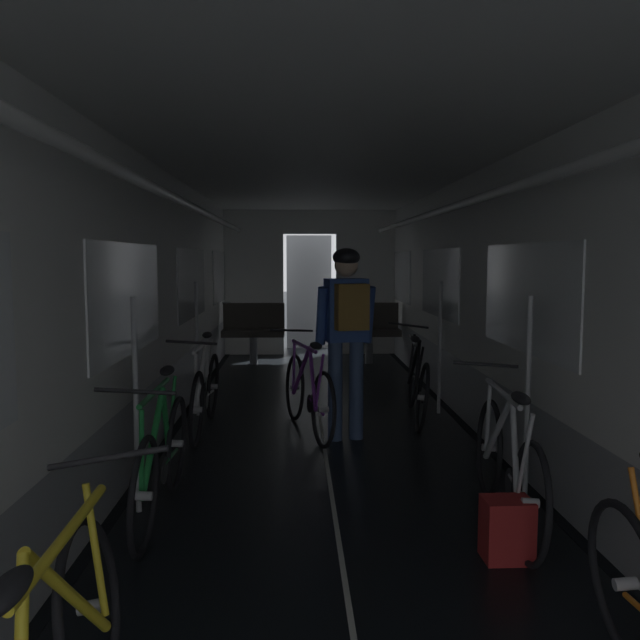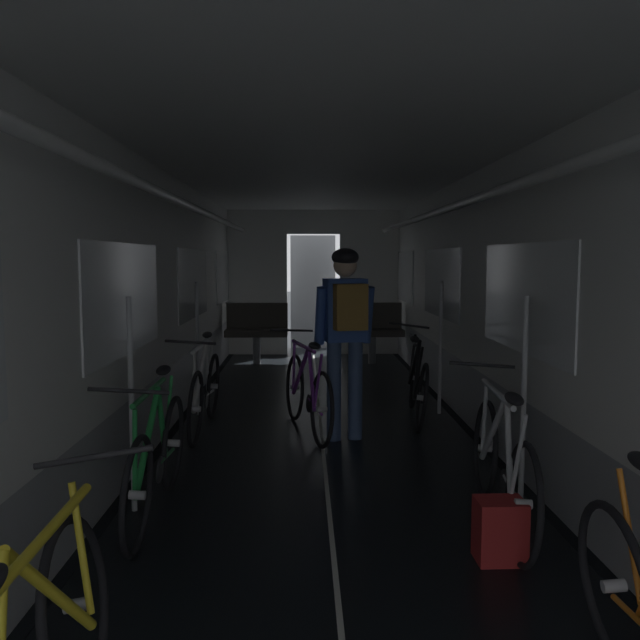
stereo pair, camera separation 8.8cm
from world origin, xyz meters
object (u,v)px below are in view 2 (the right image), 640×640
(bicycle_green, at_px, (157,458))
(bicycle_white, at_px, (205,391))
(bicycle_purple_in_aisle, at_px, (307,392))
(backpack_on_floor, at_px, (500,530))
(bicycle_black, at_px, (418,383))
(person_cyclist_aisle, at_px, (346,322))
(bench_seat_far_right, at_px, (372,327))
(bicycle_silver, at_px, (502,465))
(bench_seat_far_left, at_px, (257,327))

(bicycle_green, distance_m, bicycle_white, 2.06)
(bicycle_purple_in_aisle, relative_size, backpack_on_floor, 4.87)
(backpack_on_floor, bearing_deg, bicycle_green, 161.80)
(bicycle_black, relative_size, bicycle_purple_in_aisle, 1.02)
(bicycle_black, distance_m, person_cyclist_aisle, 1.27)
(bench_seat_far_right, xyz_separation_m, bicycle_purple_in_aisle, (-1.03, -4.09, -0.18))
(bicycle_green, bearing_deg, bicycle_silver, -5.29)
(bench_seat_far_left, relative_size, bicycle_black, 0.58)
(bench_seat_far_right, xyz_separation_m, person_cyclist_aisle, (-0.69, -4.35, 0.50))
(bicycle_white, bearing_deg, bicycle_silver, -46.46)
(bicycle_silver, height_order, bicycle_purple_in_aisle, same)
(bicycle_purple_in_aisle, bearing_deg, bicycle_black, 22.59)
(backpack_on_floor, bearing_deg, bicycle_black, 88.30)
(bicycle_black, distance_m, bicycle_purple_in_aisle, 1.22)
(bench_seat_far_left, relative_size, person_cyclist_aisle, 0.57)
(bench_seat_far_left, distance_m, bicycle_white, 4.02)
(bicycle_black, height_order, backpack_on_floor, bicycle_black)
(bicycle_green, bearing_deg, bench_seat_far_left, 88.21)
(bicycle_white, xyz_separation_m, backpack_on_floor, (2.00, -2.72, -0.21))
(bicycle_silver, height_order, bicycle_white, same)
(bicycle_green, bearing_deg, bench_seat_far_right, 71.87)
(person_cyclist_aisle, xyz_separation_m, backpack_on_floor, (0.69, -2.38, -0.90))
(bicycle_silver, bearing_deg, bicycle_purple_in_aisle, 118.39)
(bicycle_white, height_order, person_cyclist_aisle, person_cyclist_aisle)
(bench_seat_far_left, height_order, person_cyclist_aisle, person_cyclist_aisle)
(bench_seat_far_right, distance_m, backpack_on_floor, 6.74)
(bicycle_green, height_order, bicycle_white, same)
(bench_seat_far_left, height_order, bicycle_silver, bench_seat_far_left)
(bicycle_black, xyz_separation_m, bicycle_purple_in_aisle, (-1.13, -0.47, 0.00))
(bench_seat_far_left, distance_m, bicycle_silver, 6.57)
(bicycle_green, distance_m, bicycle_black, 3.22)
(bench_seat_far_right, height_order, person_cyclist_aisle, person_cyclist_aisle)
(bench_seat_far_left, xyz_separation_m, backpack_on_floor, (1.80, -6.73, -0.40))
(bicycle_black, bearing_deg, bicycle_white, -169.49)
(bicycle_green, height_order, bicycle_purple_in_aisle, same)
(person_cyclist_aisle, relative_size, bicycle_purple_in_aisle, 1.04)
(bicycle_green, relative_size, bicycle_white, 1.00)
(bench_seat_far_right, relative_size, bicycle_purple_in_aisle, 0.59)
(bicycle_purple_in_aisle, distance_m, backpack_on_floor, 2.84)
(bicycle_silver, bearing_deg, backpack_on_floor, -107.49)
(bench_seat_far_left, height_order, bicycle_purple_in_aisle, bench_seat_far_left)
(bench_seat_far_left, height_order, backpack_on_floor, bench_seat_far_left)
(bench_seat_far_right, bearing_deg, bench_seat_far_left, 180.00)
(bicycle_silver, distance_m, person_cyclist_aisle, 2.20)
(bicycle_green, height_order, person_cyclist_aisle, person_cyclist_aisle)
(bench_seat_far_left, relative_size, bicycle_purple_in_aisle, 0.59)
(backpack_on_floor, bearing_deg, bicycle_silver, 72.51)
(person_cyclist_aisle, distance_m, bicycle_purple_in_aisle, 0.81)
(bicycle_white, relative_size, bicycle_purple_in_aisle, 1.02)
(bench_seat_far_right, height_order, bicycle_green, bench_seat_far_right)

